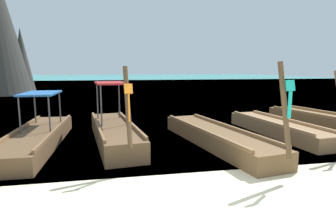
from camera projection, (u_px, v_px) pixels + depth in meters
ground at (197, 192)px, 5.87m from camera, size 120.00×120.00×0.00m
sea_water at (120, 80)px, 65.16m from camera, size 120.00×120.00×0.00m
longtail_boat_violet_ribbon at (37, 137)px, 9.28m from camera, size 1.37×6.19×2.65m
longtail_boat_orange_ribbon at (114, 132)px, 9.83m from camera, size 1.85×5.82×2.60m
longtail_boat_turquoise_ribbon at (216, 137)px, 9.47m from camera, size 2.16×6.33×2.70m
longtail_boat_pink_ribbon at (278, 128)px, 10.93m from camera, size 1.58×5.69×2.48m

